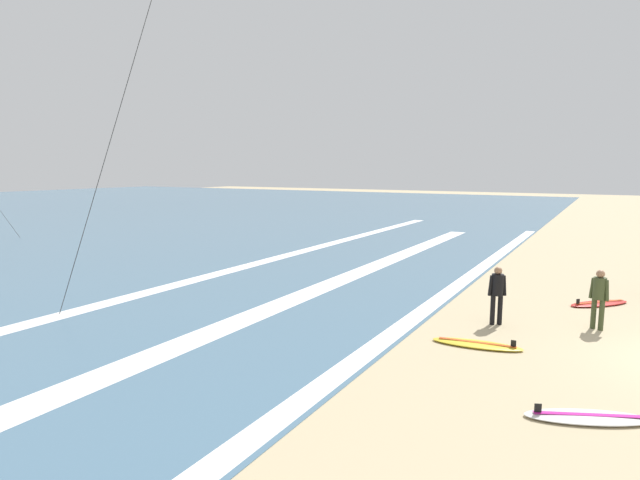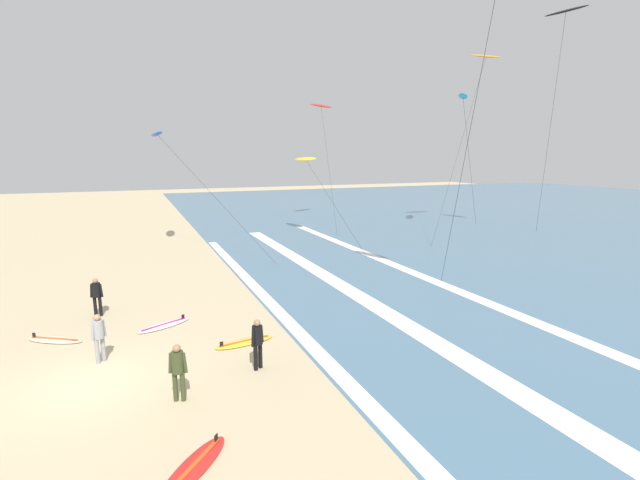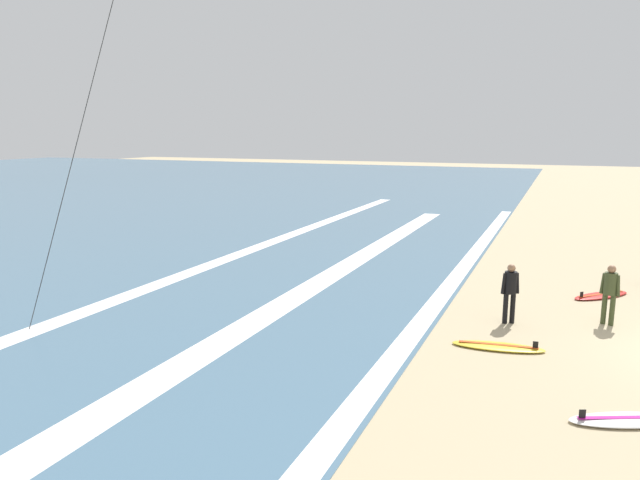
{
  "view_description": "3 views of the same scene",
  "coord_description": "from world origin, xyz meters",
  "px_view_note": "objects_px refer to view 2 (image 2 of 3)",
  "views": [
    {
      "loc": [
        -13.04,
        2.22,
        4.24
      ],
      "look_at": [
        0.09,
        9.75,
        2.1
      ],
      "focal_mm": 28.71,
      "sensor_mm": 36.0,
      "label": 1
    },
    {
      "loc": [
        13.14,
        1.63,
        6.41
      ],
      "look_at": [
        -2.35,
        8.32,
        3.18
      ],
      "focal_mm": 24.25,
      "sensor_mm": 36.0,
      "label": 2
    },
    {
      "loc": [
        -14.4,
        3.66,
        5.0
      ],
      "look_at": [
        -2.09,
        8.86,
        2.49
      ],
      "focal_mm": 32.51,
      "sensor_mm": 36.0,
      "label": 3
    }
  ],
  "objects_px": {
    "kite_red_far_right": "(321,106)",
    "kite_black_distant_high": "(566,13)",
    "surfboard_near_water": "(164,325)",
    "surfer_mid_group": "(257,340)",
    "surfer_foreground_main": "(99,334)",
    "surfer_left_far": "(97,294)",
    "kite_cyan_mid_center": "(463,97)",
    "kite_blue_distant_low": "(157,135)",
    "surfboard_left_pile": "(194,466)",
    "surfboard_right_spare": "(55,340)",
    "kite_yellow_high_right": "(306,159)",
    "surfboard_foreground_flat": "(244,342)",
    "kite_orange_low_near": "(486,57)",
    "surfer_right_near": "(178,367)"
  },
  "relations": [
    {
      "from": "surfboard_foreground_flat",
      "to": "surfboard_right_spare",
      "type": "height_order",
      "value": "same"
    },
    {
      "from": "kite_red_far_right",
      "to": "kite_black_distant_high",
      "type": "bearing_deg",
      "value": 38.91
    },
    {
      "from": "surfer_foreground_main",
      "to": "surfer_left_far",
      "type": "height_order",
      "value": "same"
    },
    {
      "from": "surfer_left_far",
      "to": "surfboard_near_water",
      "type": "xyz_separation_m",
      "value": [
        2.26,
        2.39,
        -0.91
      ]
    },
    {
      "from": "surfer_foreground_main",
      "to": "kite_orange_low_near",
      "type": "distance_m",
      "value": 37.31
    },
    {
      "from": "kite_blue_distant_low",
      "to": "surfer_left_far",
      "type": "bearing_deg",
      "value": -14.7
    },
    {
      "from": "surfboard_right_spare",
      "to": "kite_blue_distant_low",
      "type": "xyz_separation_m",
      "value": [
        -15.53,
        4.78,
        7.9
      ]
    },
    {
      "from": "surfboard_foreground_flat",
      "to": "surfboard_near_water",
      "type": "relative_size",
      "value": 1.0
    },
    {
      "from": "surfboard_foreground_flat",
      "to": "kite_black_distant_high",
      "type": "relative_size",
      "value": 0.12
    },
    {
      "from": "surfer_left_far",
      "to": "surfboard_left_pile",
      "type": "bearing_deg",
      "value": 12.78
    },
    {
      "from": "surfer_right_near",
      "to": "surfer_foreground_main",
      "type": "bearing_deg",
      "value": -147.96
    },
    {
      "from": "kite_black_distant_high",
      "to": "kite_blue_distant_low",
      "type": "bearing_deg",
      "value": -104.98
    },
    {
      "from": "kite_yellow_high_right",
      "to": "kite_black_distant_high",
      "type": "bearing_deg",
      "value": 62.52
    },
    {
      "from": "surfboard_left_pile",
      "to": "kite_black_distant_high",
      "type": "distance_m",
      "value": 38.16
    },
    {
      "from": "kite_yellow_high_right",
      "to": "kite_cyan_mid_center",
      "type": "height_order",
      "value": "kite_cyan_mid_center"
    },
    {
      "from": "kite_cyan_mid_center",
      "to": "kite_blue_distant_low",
      "type": "relative_size",
      "value": 1.24
    },
    {
      "from": "kite_cyan_mid_center",
      "to": "surfer_mid_group",
      "type": "bearing_deg",
      "value": -51.78
    },
    {
      "from": "surfboard_foreground_flat",
      "to": "kite_red_far_right",
      "type": "height_order",
      "value": "kite_red_far_right"
    },
    {
      "from": "surfer_foreground_main",
      "to": "surfboard_left_pile",
      "type": "relative_size",
      "value": 0.83
    },
    {
      "from": "surfer_mid_group",
      "to": "kite_orange_low_near",
      "type": "bearing_deg",
      "value": 125.96
    },
    {
      "from": "surfer_foreground_main",
      "to": "kite_yellow_high_right",
      "type": "xyz_separation_m",
      "value": [
        -19.32,
        14.63,
        5.3
      ]
    },
    {
      "from": "surfer_foreground_main",
      "to": "surfer_left_far",
      "type": "xyz_separation_m",
      "value": [
        -4.6,
        -0.35,
        0.0
      ]
    },
    {
      "from": "surfboard_foreground_flat",
      "to": "kite_orange_low_near",
      "type": "xyz_separation_m",
      "value": [
        -16.83,
        25.91,
        14.93
      ]
    },
    {
      "from": "surfer_left_far",
      "to": "kite_orange_low_near",
      "type": "bearing_deg",
      "value": 111.0
    },
    {
      "from": "surfboard_left_pile",
      "to": "surfer_foreground_main",
      "type": "bearing_deg",
      "value": -161.21
    },
    {
      "from": "surfboard_right_spare",
      "to": "kite_blue_distant_low",
      "type": "relative_size",
      "value": 0.22
    },
    {
      "from": "kite_black_distant_high",
      "to": "kite_cyan_mid_center",
      "type": "bearing_deg",
      "value": -142.36
    },
    {
      "from": "surfboard_left_pile",
      "to": "surfboard_right_spare",
      "type": "bearing_deg",
      "value": -156.66
    },
    {
      "from": "kite_cyan_mid_center",
      "to": "kite_blue_distant_low",
      "type": "bearing_deg",
      "value": -94.88
    },
    {
      "from": "surfboard_near_water",
      "to": "surfer_mid_group",
      "type": "bearing_deg",
      "value": 27.06
    },
    {
      "from": "surfer_foreground_main",
      "to": "surfboard_left_pile",
      "type": "xyz_separation_m",
      "value": [
        6.11,
        2.08,
        -0.91
      ]
    },
    {
      "from": "surfboard_near_water",
      "to": "kite_black_distant_high",
      "type": "distance_m",
      "value": 35.4
    },
    {
      "from": "surfer_foreground_main",
      "to": "kite_black_distant_high",
      "type": "height_order",
      "value": "kite_black_distant_high"
    },
    {
      "from": "surfboard_left_pile",
      "to": "kite_orange_low_near",
      "type": "xyz_separation_m",
      "value": [
        -22.53,
        28.35,
        14.93
      ]
    },
    {
      "from": "surfboard_foreground_flat",
      "to": "kite_red_far_right",
      "type": "bearing_deg",
      "value": 151.43
    },
    {
      "from": "surfboard_near_water",
      "to": "surfboard_right_spare",
      "type": "bearing_deg",
      "value": -91.83
    },
    {
      "from": "surfer_mid_group",
      "to": "kite_blue_distant_low",
      "type": "bearing_deg",
      "value": -176.32
    },
    {
      "from": "surfer_left_far",
      "to": "surfboard_right_spare",
      "type": "bearing_deg",
      "value": -30.68
    },
    {
      "from": "surfer_right_near",
      "to": "kite_orange_low_near",
      "type": "height_order",
      "value": "kite_orange_low_near"
    },
    {
      "from": "surfboard_left_pile",
      "to": "kite_yellow_high_right",
      "type": "bearing_deg",
      "value": 153.74
    },
    {
      "from": "surfer_left_far",
      "to": "surfboard_foreground_flat",
      "type": "bearing_deg",
      "value": 44.14
    },
    {
      "from": "surfboard_near_water",
      "to": "kite_black_distant_high",
      "type": "xyz_separation_m",
      "value": [
        -7.91,
        30.02,
        17.0
      ]
    },
    {
      "from": "surfer_mid_group",
      "to": "surfer_left_far",
      "type": "relative_size",
      "value": 1.0
    },
    {
      "from": "kite_cyan_mid_center",
      "to": "kite_black_distant_high",
      "type": "xyz_separation_m",
      "value": [
        5.64,
        4.35,
        5.58
      ]
    },
    {
      "from": "surfer_left_far",
      "to": "surfboard_left_pile",
      "type": "xyz_separation_m",
      "value": [
        10.71,
        2.43,
        -0.91
      ]
    },
    {
      "from": "kite_cyan_mid_center",
      "to": "kite_blue_distant_low",
      "type": "height_order",
      "value": "kite_cyan_mid_center"
    },
    {
      "from": "surfer_foreground_main",
      "to": "kite_red_far_right",
      "type": "xyz_separation_m",
      "value": [
        -26.33,
        19.09,
        10.43
      ]
    },
    {
      "from": "kite_black_distant_high",
      "to": "kite_blue_distant_low",
      "type": "relative_size",
      "value": 1.84
    },
    {
      "from": "surfer_right_near",
      "to": "kite_black_distant_high",
      "type": "bearing_deg",
      "value": 114.32
    },
    {
      "from": "surfer_right_near",
      "to": "kite_black_distant_high",
      "type": "height_order",
      "value": "kite_black_distant_high"
    }
  ]
}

